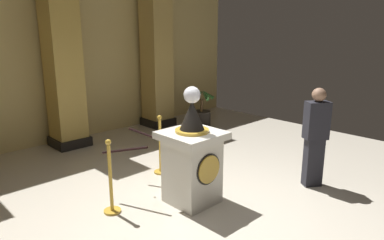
# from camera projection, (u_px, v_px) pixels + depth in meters

# --- Properties ---
(ground_plane) EXTENTS (10.58, 10.58, 0.00)m
(ground_plane) POSITION_uv_depth(u_px,v_px,m) (197.00, 209.00, 5.02)
(ground_plane) COLOR beige
(back_wall) EXTENTS (10.58, 0.16, 3.82)m
(back_wall) POSITION_uv_depth(u_px,v_px,m) (52.00, 56.00, 7.69)
(back_wall) COLOR tan
(back_wall) RESTS_ON ground_plane
(pedestal_clock) EXTENTS (0.80, 0.80, 1.72)m
(pedestal_clock) POSITION_uv_depth(u_px,v_px,m) (192.00, 159.00, 5.08)
(pedestal_clock) COLOR silver
(pedestal_clock) RESTS_ON ground_plane
(stanchion_near) EXTENTS (0.24, 0.24, 1.06)m
(stanchion_near) POSITION_uv_depth(u_px,v_px,m) (160.00, 153.00, 6.21)
(stanchion_near) COLOR gold
(stanchion_near) RESTS_ON ground_plane
(stanchion_far) EXTENTS (0.24, 0.24, 1.06)m
(stanchion_far) POSITION_uv_depth(u_px,v_px,m) (111.00, 187.00, 4.84)
(stanchion_far) COLOR gold
(stanchion_far) RESTS_ON ground_plane
(velvet_rope) EXTENTS (1.04, 1.02, 0.22)m
(velvet_rope) POSITION_uv_depth(u_px,v_px,m) (138.00, 143.00, 5.42)
(velvet_rope) COLOR black
(column_right) EXTENTS (0.73, 0.73, 3.67)m
(column_right) POSITION_uv_depth(u_px,v_px,m) (157.00, 56.00, 9.02)
(column_right) COLOR black
(column_right) RESTS_ON ground_plane
(column_centre_rear) EXTENTS (0.75, 0.75, 3.67)m
(column_centre_rear) POSITION_uv_depth(u_px,v_px,m) (63.00, 62.00, 7.35)
(column_centre_rear) COLOR black
(column_centre_rear) RESTS_ON ground_plane
(potted_palm_right) EXTENTS (0.67, 0.63, 1.00)m
(potted_palm_right) POSITION_uv_depth(u_px,v_px,m) (202.00, 114.00, 9.31)
(potted_palm_right) COLOR #2D2823
(potted_palm_right) RESTS_ON ground_plane
(bystander_guest) EXTENTS (0.42, 0.39, 1.61)m
(bystander_guest) POSITION_uv_depth(u_px,v_px,m) (315.00, 135.00, 5.59)
(bystander_guest) COLOR #26262D
(bystander_guest) RESTS_ON ground_plane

